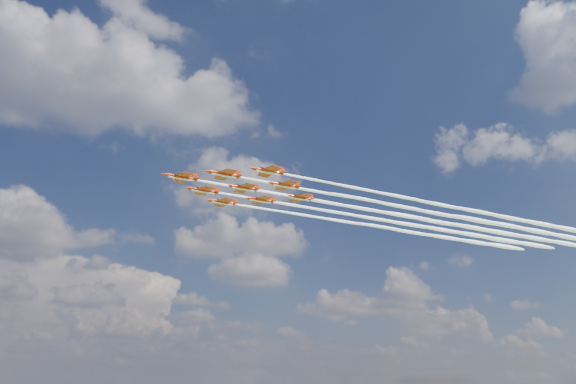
# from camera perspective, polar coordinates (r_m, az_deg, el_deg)

# --- Properties ---
(jet_lead) EXTENTS (138.40, 42.14, 2.63)m
(jet_lead) POSITION_cam_1_polar(r_m,az_deg,el_deg) (187.60, 9.31, -1.97)
(jet_lead) COLOR #B12309
(jet_row2_port) EXTENTS (138.40, 42.14, 2.63)m
(jet_row2_port) POSITION_cam_1_polar(r_m,az_deg,el_deg) (187.73, 13.03, -1.74)
(jet_row2_port) COLOR #B12309
(jet_row2_starb) EXTENTS (138.40, 42.14, 2.63)m
(jet_row2_starb) POSITION_cam_1_polar(r_m,az_deg,el_deg) (199.11, 10.06, -2.91)
(jet_row2_starb) COLOR #B12309
(jet_row3_port) EXTENTS (138.40, 42.14, 2.63)m
(jet_row3_port) POSITION_cam_1_polar(r_m,az_deg,el_deg) (188.65, 16.73, -1.51)
(jet_row3_port) COLOR #B12309
(jet_row3_centre) EXTENTS (138.40, 42.14, 2.63)m
(jet_row3_centre) POSITION_cam_1_polar(r_m,az_deg,el_deg) (199.37, 13.57, -2.69)
(jet_row3_centre) COLOR #B12309
(jet_row3_starb) EXTENTS (138.40, 42.14, 2.63)m
(jet_row3_starb) POSITION_cam_1_polar(r_m,az_deg,el_deg) (210.71, 10.73, -3.74)
(jet_row3_starb) COLOR #B12309
(jet_row4_port) EXTENTS (138.40, 42.14, 2.63)m
(jet_row4_port) POSITION_cam_1_polar(r_m,az_deg,el_deg) (200.37, 17.05, -2.46)
(jet_row4_port) COLOR #B12309
(jet_row4_starb) EXTENTS (138.40, 42.14, 2.63)m
(jet_row4_starb) POSITION_cam_1_polar(r_m,az_deg,el_deg) (211.07, 14.04, -3.53)
(jet_row4_starb) COLOR #B12309
(jet_tail) EXTENTS (138.40, 42.14, 2.63)m
(jet_tail) POSITION_cam_1_polar(r_m,az_deg,el_deg) (212.14, 17.33, -3.31)
(jet_tail) COLOR #B12309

